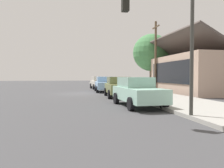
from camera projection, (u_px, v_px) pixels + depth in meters
The scene contains 11 objects.
ground_plane at pixel (80, 94), 21.19m from camera, with size 120.00×120.00×0.00m, color #424244.
sidewalk_curb at pixel (137, 92), 22.23m from camera, with size 60.00×4.20×0.16m, color #A3A099.
car_ivory at pixel (99, 83), 29.22m from camera, with size 4.45×2.05×1.59m.
car_skyblue at pixel (105, 84), 23.71m from camera, with size 4.44×2.20×1.59m.
car_olive at pixel (119, 87), 17.93m from camera, with size 4.56×2.26×1.59m.
car_seafoam at pixel (137, 91), 12.38m from camera, with size 4.61×2.09×1.59m.
storefront_building at pixel (204, 73), 22.11m from camera, with size 10.38×7.55×5.66m.
shade_tree at pixel (151, 53), 28.14m from camera, with size 4.61×4.61×6.86m.
traffic_light_main at pixel (166, 26), 8.34m from camera, with size 0.37×2.79×5.20m.
utility_pole_wooden at pixel (156, 55), 24.32m from camera, with size 1.80×0.24×7.50m.
fire_hydrant_red at pixel (127, 89), 20.60m from camera, with size 0.22×0.22×0.71m.
Camera 1 is at (21.34, -0.98, 1.66)m, focal length 36.32 mm.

